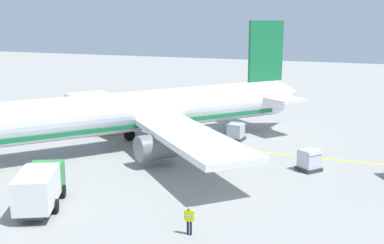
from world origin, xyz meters
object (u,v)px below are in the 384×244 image
Objects in this scene: cargo_container_near at (236,132)px; cargo_container_mid at (309,160)px; crew_marshaller at (189,218)px; airliner_foreground at (130,113)px; crew_loader_left at (199,143)px; service_truck_baggage at (40,186)px.

cargo_container_mid is at bearing -131.44° from cargo_container_near.
cargo_container_near reaches higher than crew_marshaller.
airliner_foreground reaches higher than crew_loader_left.
cargo_container_near is at bearing -17.05° from service_truck_baggage.
cargo_container_mid reaches higher than cargo_container_near.
cargo_container_mid is at bearing -93.22° from airliner_foreground.
crew_marshaller is (-22.04, -3.76, 0.16)m from cargo_container_near.
crew_marshaller is at bearing 162.34° from cargo_container_mid.
cargo_container_mid is (-7.43, -8.42, 0.01)m from cargo_container_near.
cargo_container_near is 11.23m from cargo_container_mid.
airliner_foreground is 19.97× the size of crew_marshaller.
cargo_container_near is 0.81× the size of cargo_container_mid.
crew_marshaller reaches higher than crew_loader_left.
airliner_foreground is 19.99m from crew_marshaller.
airliner_foreground is at bearing 96.09° from crew_loader_left.
crew_marshaller is (-14.61, 4.65, 0.15)m from cargo_container_mid.
service_truck_baggage is at bearing -173.34° from airliner_foreground.
cargo_container_mid is 15.34m from crew_marshaller.
service_truck_baggage is 21.01m from cargo_container_mid.
crew_loader_left is at bearing -83.91° from airliner_foreground.
crew_loader_left is at bearing -16.85° from service_truck_baggage.
service_truck_baggage is at bearing 163.15° from crew_loader_left.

